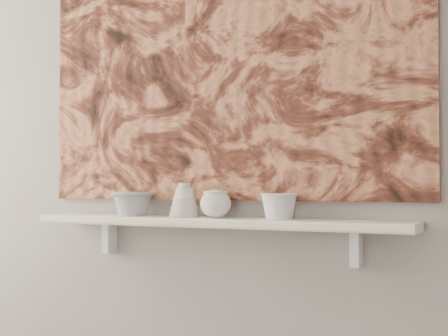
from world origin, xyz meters
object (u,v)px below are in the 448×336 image
Objects in this scene: painting at (223,50)px; bell_vessel at (184,200)px; shelf at (213,222)px; bowl_grey at (133,203)px; bowl_white at (279,206)px; cup_cream at (216,204)px.

painting reaches higher than bell_vessel.
bowl_grey is at bearing 180.00° from shelf.
bell_vessel is at bearing 180.00° from bowl_white.
shelf is 0.34m from bowl_grey.
bowl_white is at bearing 0.00° from bell_vessel.
bell_vessel is (-0.13, 0.00, 0.01)m from cup_cream.
bell_vessel is (0.22, 0.00, 0.02)m from bowl_grey.
bowl_white is at bearing 0.00° from shelf.
bowl_white is (0.59, 0.00, -0.00)m from bowl_grey.
painting is 0.57m from bell_vessel.
shelf is at bearing -90.00° from painting.
cup_cream reaches higher than bowl_grey.
bowl_grey is 1.33× the size of bowl_white.
painting reaches higher than bowl_white.
bowl_grey is at bearing -166.58° from painting.
painting is 9.25× the size of bowl_grey.
painting is at bearing 162.01° from bowl_white.
cup_cream is 0.24m from bowl_white.
bowl_grey is at bearing 180.00° from bell_vessel.
bell_vessel reaches higher than bowl_grey.
painting is 0.66m from bowl_grey.
bell_vessel is at bearing 0.00° from bowl_grey.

